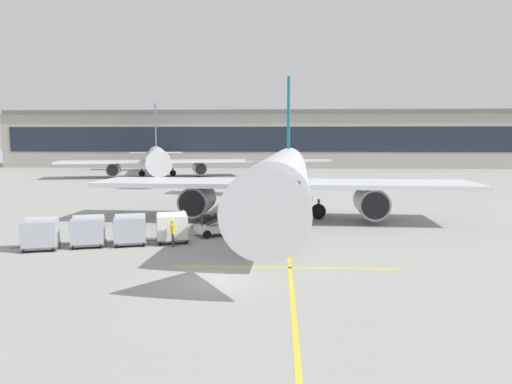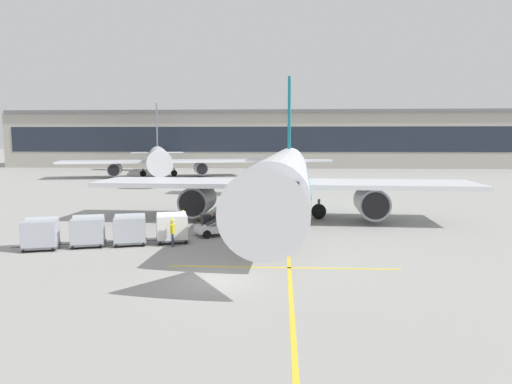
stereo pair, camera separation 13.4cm
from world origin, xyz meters
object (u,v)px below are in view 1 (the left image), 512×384
(belt_loader, at_px, (224,223))
(ground_crew_by_carts, at_px, (183,221))
(parked_airplane, at_px, (283,177))
(ground_crew_by_loader, at_px, (173,231))
(safety_cone_engine_keepout, at_px, (214,216))
(baggage_cart_lead, at_px, (172,227))
(baggage_cart_fourth, at_px, (41,233))
(safety_cone_wingtip, at_px, (202,216))
(baggage_cart_third, at_px, (88,231))
(distant_airplane, at_px, (157,159))
(baggage_cart_second, at_px, (130,229))

(belt_loader, relative_size, ground_crew_by_carts, 3.09)
(parked_airplane, bearing_deg, ground_crew_by_loader, -124.27)
(ground_crew_by_carts, relative_size, safety_cone_engine_keepout, 2.44)
(baggage_cart_lead, bearing_deg, baggage_cart_fourth, -162.36)
(ground_crew_by_carts, bearing_deg, safety_cone_wingtip, 86.83)
(belt_loader, xyz_separation_m, baggage_cart_third, (-7.99, -3.99, 0.15))
(baggage_cart_fourth, relative_size, distant_airplane, 0.07)
(baggage_cart_third, bearing_deg, baggage_cart_fourth, -159.00)
(baggage_cart_third, bearing_deg, distant_airplane, 100.53)
(ground_crew_by_loader, relative_size, ground_crew_by_carts, 1.00)
(safety_cone_engine_keepout, bearing_deg, parked_airplane, 7.59)
(parked_airplane, bearing_deg, belt_loader, -123.41)
(parked_airplane, xyz_separation_m, baggage_cart_lead, (-7.19, -8.86, -2.52))
(baggage_cart_lead, height_order, baggage_cart_fourth, same)
(belt_loader, bearing_deg, baggage_cart_lead, -139.76)
(parked_airplane, xyz_separation_m, belt_loader, (-4.14, -6.28, -2.67))
(ground_crew_by_carts, bearing_deg, baggage_cart_fourth, -148.39)
(ground_crew_by_carts, bearing_deg, baggage_cart_second, -130.55)
(baggage_cart_lead, relative_size, ground_crew_by_carts, 1.62)
(baggage_cart_fourth, height_order, safety_cone_engine_keepout, baggage_cart_fourth)
(baggage_cart_fourth, relative_size, ground_crew_by_carts, 1.62)
(baggage_cart_lead, height_order, baggage_cart_second, same)
(parked_airplane, height_order, baggage_cart_second, parked_airplane)
(ground_crew_by_carts, relative_size, distant_airplane, 0.04)
(parked_airplane, xyz_separation_m, safety_cone_engine_keepout, (-5.68, -0.76, -3.17))
(baggage_cart_third, bearing_deg, ground_crew_by_carts, 36.04)
(baggage_cart_fourth, distance_m, distant_airplane, 54.69)
(belt_loader, height_order, ground_crew_by_carts, belt_loader)
(safety_cone_engine_keepout, bearing_deg, baggage_cart_second, -114.13)
(baggage_cart_second, xyz_separation_m, ground_crew_by_loader, (2.81, -0.40, -0.00))
(baggage_cart_lead, height_order, ground_crew_by_loader, baggage_cart_lead)
(baggage_cart_second, distance_m, ground_crew_by_loader, 2.84)
(belt_loader, height_order, distant_airplane, distant_airplane)
(baggage_cart_fourth, height_order, distant_airplane, distant_airplane)
(belt_loader, bearing_deg, distant_airplane, 109.97)
(ground_crew_by_carts, bearing_deg, safety_cone_engine_keepout, 77.38)
(ground_crew_by_loader, height_order, ground_crew_by_carts, same)
(baggage_cart_third, xyz_separation_m, distant_airplane, (-9.89, 53.18, 2.27))
(baggage_cart_third, bearing_deg, baggage_cart_second, 13.55)
(baggage_cart_fourth, distance_m, safety_cone_engine_keepout, 13.79)
(parked_airplane, xyz_separation_m, ground_crew_by_loader, (-6.86, -10.07, -2.52))
(belt_loader, distance_m, ground_crew_by_loader, 4.67)
(ground_crew_by_loader, relative_size, safety_cone_wingtip, 2.42)
(baggage_cart_third, height_order, safety_cone_engine_keepout, baggage_cart_third)
(ground_crew_by_carts, bearing_deg, belt_loader, 4.74)
(baggage_cart_third, height_order, distant_airplane, distant_airplane)
(baggage_cart_second, relative_size, baggage_cart_third, 1.00)
(baggage_cart_second, distance_m, safety_cone_engine_keepout, 9.79)
(safety_cone_engine_keepout, bearing_deg, ground_crew_by_carts, -102.62)
(ground_crew_by_loader, distance_m, ground_crew_by_carts, 3.56)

